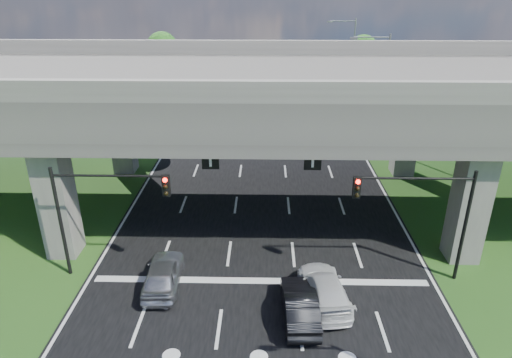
{
  "coord_description": "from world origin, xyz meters",
  "views": [
    {
      "loc": [
        0.19,
        -15.7,
        14.19
      ],
      "look_at": [
        -0.34,
        8.47,
        3.53
      ],
      "focal_mm": 32.0,
      "sensor_mm": 36.0,
      "label": 1
    }
  ],
  "objects_px": {
    "streetlight_beyond": "(350,55)",
    "car_dark": "(300,305)",
    "car_white": "(324,289)",
    "streetlight_far": "(380,83)",
    "signal_right": "(424,206)",
    "car_silver": "(163,274)",
    "signal_left": "(100,203)"
  },
  "relations": [
    {
      "from": "car_silver",
      "to": "streetlight_far",
      "type": "bearing_deg",
      "value": -127.88
    },
    {
      "from": "streetlight_far",
      "to": "car_silver",
      "type": "height_order",
      "value": "streetlight_far"
    },
    {
      "from": "car_white",
      "to": "signal_right",
      "type": "bearing_deg",
      "value": -166.26
    },
    {
      "from": "streetlight_far",
      "to": "streetlight_beyond",
      "type": "distance_m",
      "value": 16.0
    },
    {
      "from": "streetlight_beyond",
      "to": "car_dark",
      "type": "distance_m",
      "value": 40.36
    },
    {
      "from": "streetlight_beyond",
      "to": "car_dark",
      "type": "bearing_deg",
      "value": -101.96
    },
    {
      "from": "signal_right",
      "to": "car_dark",
      "type": "relative_size",
      "value": 1.42
    },
    {
      "from": "streetlight_far",
      "to": "car_silver",
      "type": "relative_size",
      "value": 2.33
    },
    {
      "from": "car_dark",
      "to": "car_white",
      "type": "bearing_deg",
      "value": -138.31
    },
    {
      "from": "streetlight_far",
      "to": "car_dark",
      "type": "relative_size",
      "value": 2.37
    },
    {
      "from": "signal_left",
      "to": "streetlight_beyond",
      "type": "distance_m",
      "value": 40.3
    },
    {
      "from": "signal_left",
      "to": "car_dark",
      "type": "distance_m",
      "value": 10.69
    },
    {
      "from": "signal_right",
      "to": "car_dark",
      "type": "height_order",
      "value": "signal_right"
    },
    {
      "from": "car_dark",
      "to": "car_silver",
      "type": "bearing_deg",
      "value": -20.6
    },
    {
      "from": "streetlight_far",
      "to": "car_white",
      "type": "xyz_separation_m",
      "value": [
        -7.05,
        -21.95,
        -5.14
      ]
    },
    {
      "from": "signal_right",
      "to": "car_dark",
      "type": "xyz_separation_m",
      "value": [
        -6.02,
        -3.11,
        -3.46
      ]
    },
    {
      "from": "car_white",
      "to": "car_dark",
      "type": "bearing_deg",
      "value": 36.36
    },
    {
      "from": "streetlight_far",
      "to": "signal_right",
      "type": "bearing_deg",
      "value": -96.47
    },
    {
      "from": "car_silver",
      "to": "car_white",
      "type": "xyz_separation_m",
      "value": [
        7.88,
        -0.95,
        -0.05
      ]
    },
    {
      "from": "signal_left",
      "to": "streetlight_far",
      "type": "bearing_deg",
      "value": 48.22
    },
    {
      "from": "car_dark",
      "to": "streetlight_far",
      "type": "bearing_deg",
      "value": -112.25
    },
    {
      "from": "streetlight_beyond",
      "to": "car_dark",
      "type": "height_order",
      "value": "streetlight_beyond"
    },
    {
      "from": "signal_right",
      "to": "streetlight_far",
      "type": "bearing_deg",
      "value": 83.53
    },
    {
      "from": "car_silver",
      "to": "car_dark",
      "type": "xyz_separation_m",
      "value": [
        6.64,
        -2.16,
        -0.03
      ]
    },
    {
      "from": "car_dark",
      "to": "streetlight_beyond",
      "type": "bearing_deg",
      "value": -104.51
    },
    {
      "from": "streetlight_beyond",
      "to": "signal_right",
      "type": "bearing_deg",
      "value": -93.61
    },
    {
      "from": "car_silver",
      "to": "car_white",
      "type": "bearing_deg",
      "value": 170.64
    },
    {
      "from": "streetlight_far",
      "to": "car_silver",
      "type": "distance_m",
      "value": 26.27
    },
    {
      "from": "car_dark",
      "to": "signal_left",
      "type": "bearing_deg",
      "value": -20.43
    },
    {
      "from": "streetlight_beyond",
      "to": "car_white",
      "type": "xyz_separation_m",
      "value": [
        -7.05,
        -37.95,
        -5.14
      ]
    },
    {
      "from": "streetlight_beyond",
      "to": "signal_left",
      "type": "bearing_deg",
      "value": -116.43
    },
    {
      "from": "car_white",
      "to": "streetlight_far",
      "type": "bearing_deg",
      "value": -115.69
    }
  ]
}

